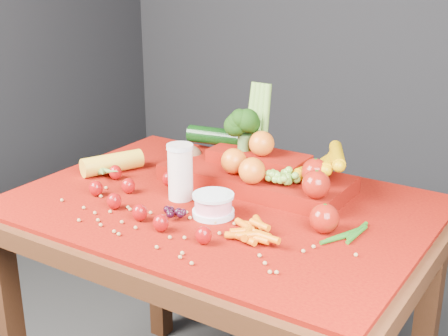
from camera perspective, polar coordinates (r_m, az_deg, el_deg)
The scene contains 12 objects.
table at distance 1.66m, azimuth -0.38°, elevation -6.54°, with size 1.10×0.80×0.75m.
red_cloth at distance 1.62m, azimuth -0.38°, elevation -3.34°, with size 1.05×0.75×0.01m, color maroon.
milk_glass at distance 1.61m, azimuth -4.02°, elevation -0.18°, with size 0.07×0.07×0.15m.
yogurt_bowl at distance 1.53m, azimuth -0.99°, elevation -3.32°, with size 0.10×0.10×0.06m.
strawberry_scatter at distance 1.60m, azimuth -7.76°, elevation -2.63°, with size 0.48×0.28×0.05m.
dark_grape_cluster at distance 1.52m, azimuth -4.56°, elevation -4.17°, with size 0.06×0.05×0.03m, color black, non-canonical shape.
soybean_scatter at distance 1.46m, azimuth -4.68°, elevation -5.53°, with size 0.84×0.24×0.01m, color #AC834A, non-canonical shape.
corn_ear at distance 1.82m, azimuth -10.79°, elevation -0.06°, with size 0.24×0.26×0.06m.
potato at distance 1.86m, azimuth -3.40°, elevation 1.15°, with size 0.10×0.07×0.07m, color brown.
baby_carrot_pile at distance 1.42m, azimuth 2.82°, elevation -5.78°, with size 0.17×0.17×0.03m, color #DA6007, non-canonical shape.
green_bean_pile at distance 1.46m, azimuth 11.53°, elevation -6.03°, with size 0.14×0.12×0.01m, color #1D5F15, non-canonical shape.
produce_mound at distance 1.70m, azimuth 3.67°, elevation 0.13°, with size 0.59×0.36×0.27m.
Camera 1 is at (0.81, -1.25, 1.39)m, focal length 50.00 mm.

